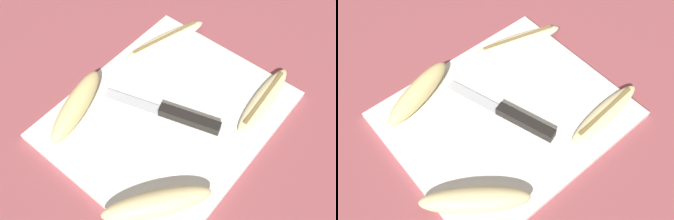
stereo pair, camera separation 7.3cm
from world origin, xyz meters
TOP-DOWN VIEW (x-y plane):
  - ground_plane at (0.00, 0.00)m, footprint 4.00×4.00m
  - cutting_board at (0.00, 0.00)m, footprint 0.42×0.35m
  - knife at (0.00, -0.03)m, footprint 0.09×0.23m
  - banana_golden_short at (-0.11, 0.13)m, footprint 0.18×0.10m
  - banana_mellow_near at (-0.16, -0.11)m, footprint 0.17×0.14m
  - banana_soft_right at (0.14, -0.12)m, footprint 0.19×0.05m
  - banana_pale_long at (0.14, 0.12)m, footprint 0.20×0.09m

SIDE VIEW (x-z plane):
  - ground_plane at x=0.00m, z-range 0.00..0.00m
  - cutting_board at x=0.00m, z-range 0.00..0.01m
  - knife at x=0.00m, z-range 0.01..0.03m
  - banana_soft_right at x=0.14m, z-range 0.01..0.03m
  - banana_pale_long at x=0.14m, z-range 0.01..0.03m
  - banana_mellow_near at x=-0.16m, z-range 0.01..0.05m
  - banana_golden_short at x=-0.11m, z-range 0.01..0.05m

